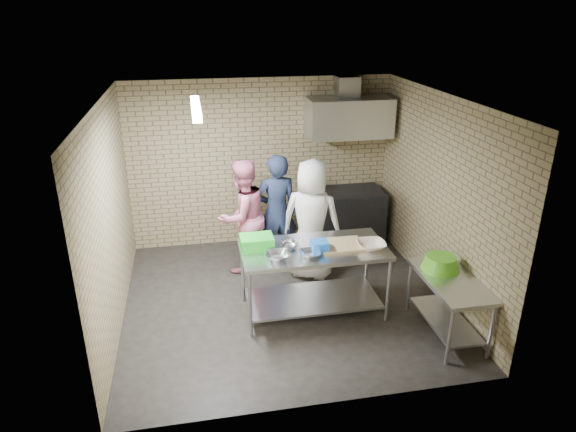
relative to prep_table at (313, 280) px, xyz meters
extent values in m
plane|color=black|center=(-0.33, 0.32, -0.46)|extent=(4.20, 4.20, 0.00)
plane|color=black|center=(-0.33, 0.32, 2.24)|extent=(4.20, 4.20, 0.00)
cube|color=#96825E|center=(-0.33, 2.32, 0.89)|extent=(4.20, 0.06, 2.70)
cube|color=#96825E|center=(-0.33, -1.68, 0.89)|extent=(4.20, 0.06, 2.70)
cube|color=#96825E|center=(-2.43, 0.32, 0.89)|extent=(0.06, 4.00, 2.70)
cube|color=#96825E|center=(1.77, 0.32, 0.89)|extent=(0.06, 4.00, 2.70)
cube|color=#B6BABE|center=(0.00, 0.00, 0.00)|extent=(1.83, 0.91, 0.91)
cube|color=silver|center=(1.47, -0.78, -0.08)|extent=(0.60, 1.20, 0.75)
cube|color=black|center=(1.02, 1.97, -0.01)|extent=(1.20, 0.70, 0.90)
cube|color=silver|center=(1.02, 2.02, 1.64)|extent=(1.30, 0.60, 0.60)
cube|color=#A5A8AD|center=(1.02, 2.17, 2.09)|extent=(0.35, 0.30, 0.30)
cube|color=#3F2B19|center=(1.32, 2.21, 1.46)|extent=(0.80, 0.20, 0.04)
cube|color=white|center=(-1.33, 0.32, 2.18)|extent=(0.10, 1.25, 0.08)
cube|color=green|center=(-0.70, 0.12, 0.54)|extent=(0.41, 0.30, 0.16)
cube|color=blue|center=(0.05, -0.10, 0.52)|extent=(0.20, 0.20, 0.13)
cube|color=tan|center=(0.35, -0.02, 0.47)|extent=(0.56, 0.43, 0.03)
imported|color=silver|center=(-0.50, -0.20, 0.49)|extent=(0.29, 0.29, 0.07)
imported|color=silver|center=(-0.30, 0.05, 0.49)|extent=(0.22, 0.22, 0.07)
imported|color=silver|center=(-0.10, -0.22, 0.49)|extent=(0.27, 0.27, 0.06)
imported|color=beige|center=(0.70, -0.15, 0.50)|extent=(0.36, 0.36, 0.09)
cylinder|color=#B22619|center=(1.07, 2.21, 1.57)|extent=(0.07, 0.07, 0.18)
cylinder|color=green|center=(1.47, 2.21, 1.56)|extent=(0.06, 0.06, 0.15)
imported|color=black|center=(-0.24, 1.36, 0.42)|extent=(0.66, 0.46, 1.75)
imported|color=pink|center=(-0.75, 1.32, 0.40)|extent=(1.05, 0.99, 1.71)
imported|color=white|center=(0.19, 0.94, 0.43)|extent=(1.03, 0.90, 1.77)
camera|label=1|loc=(-1.40, -5.59, 3.28)|focal=31.98mm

